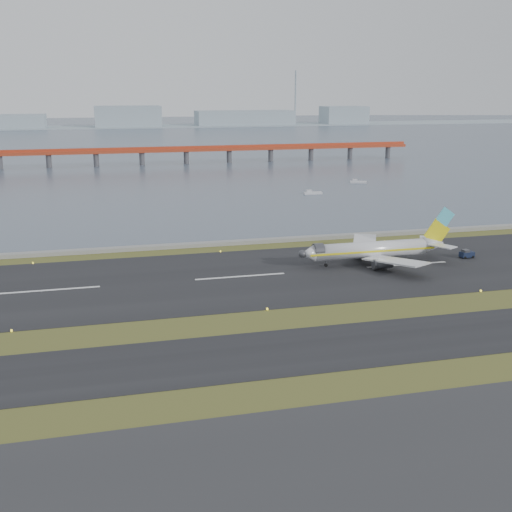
{
  "coord_description": "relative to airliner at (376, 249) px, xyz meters",
  "views": [
    {
      "loc": [
        -29.84,
        -101.53,
        40.01
      ],
      "look_at": [
        1.52,
        22.0,
        6.67
      ],
      "focal_mm": 45.0,
      "sensor_mm": 36.0,
      "label": 1
    }
  ],
  "objects": [
    {
      "name": "bay_water",
      "position": [
        -33.5,
        427.07,
        -3.46
      ],
      "size": [
        1400.0,
        800.0,
        1.3
      ],
      "primitive_type": "cube",
      "color": "#4A5769",
      "rests_on": "ground"
    },
    {
      "name": "runway_strip",
      "position": [
        -33.5,
        -2.93,
        -3.41
      ],
      "size": [
        1000.0,
        45.0,
        0.1
      ],
      "primitive_type": "cube",
      "color": "black",
      "rests_on": "ground"
    },
    {
      "name": "pushback_tug",
      "position": [
        23.54,
        -0.78,
        -2.42
      ],
      "size": [
        3.52,
        2.28,
        2.15
      ],
      "rotation": [
        0.0,
        0.0,
        0.1
      ],
      "color": "#131C34",
      "rests_on": "ground"
    },
    {
      "name": "workboat_near",
      "position": [
        19.15,
        101.07,
        -2.91
      ],
      "size": [
        7.23,
        2.64,
        1.73
      ],
      "rotation": [
        0.0,
        0.0,
        -0.06
      ],
      "color": "silver",
      "rests_on": "ground"
    },
    {
      "name": "airliner",
      "position": [
        0.0,
        0.0,
        0.0
      ],
      "size": [
        38.52,
        32.89,
        12.8
      ],
      "color": "silver",
      "rests_on": "ground"
    },
    {
      "name": "far_shoreline",
      "position": [
        -19.88,
        587.07,
        2.61
      ],
      "size": [
        1400.0,
        80.0,
        60.5
      ],
      "color": "#94A5AF",
      "rests_on": "ground"
    },
    {
      "name": "taxiway_strip",
      "position": [
        -33.5,
        -44.93,
        -3.41
      ],
      "size": [
        1000.0,
        18.0,
        0.1
      ],
      "primitive_type": "cube",
      "color": "black",
      "rests_on": "ground"
    },
    {
      "name": "ground",
      "position": [
        -33.5,
        -32.93,
        -3.46
      ],
      "size": [
        1000.0,
        1000.0,
        0.0
      ],
      "primitive_type": "plane",
      "color": "#3A4418",
      "rests_on": "ground"
    },
    {
      "name": "seawall",
      "position": [
        -33.5,
        27.07,
        -2.96
      ],
      "size": [
        1000.0,
        2.5,
        1.0
      ],
      "primitive_type": "cube",
      "color": "gray",
      "rests_on": "ground"
    },
    {
      "name": "workboat_far",
      "position": [
        48.54,
        125.14,
        -2.91
      ],
      "size": [
        7.4,
        4.61,
        1.72
      ],
      "rotation": [
        0.0,
        0.0,
        -0.37
      ],
      "color": "silver",
      "rests_on": "ground"
    },
    {
      "name": "red_pier",
      "position": [
        -13.5,
        217.07,
        3.82
      ],
      "size": [
        260.0,
        5.0,
        10.2
      ],
      "color": "#AD391D",
      "rests_on": "ground"
    }
  ]
}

